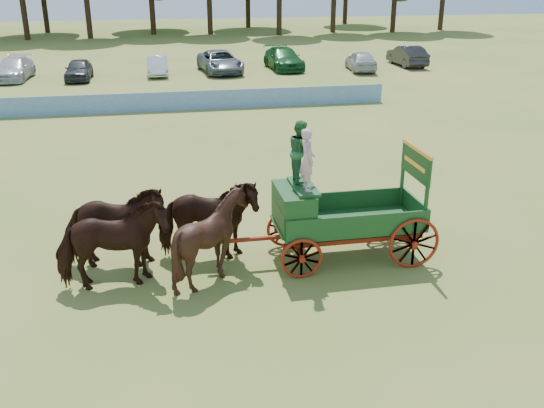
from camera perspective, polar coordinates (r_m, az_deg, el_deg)
The scene contains 8 objects.
ground at distance 17.00m, azimuth -6.67°, elevation -4.51°, with size 160.00×160.00×0.00m, color olive.
horse_lead_left at distance 15.10m, azimuth -14.79°, elevation -3.80°, with size 1.23×2.70×2.28m, color #32160E.
horse_lead_right at distance 16.10m, azimuth -14.60°, elevation -2.15°, with size 1.23×2.70×2.28m, color #32160E.
horse_wheel_left at distance 15.09m, azimuth -5.68°, elevation -3.15°, with size 1.85×2.08×2.29m, color #32160E.
horse_wheel_right at distance 16.09m, azimuth -6.07°, elevation -1.55°, with size 1.23×2.70×2.28m, color #32160E.
farm_dray at distance 15.91m, azimuth 4.66°, elevation 0.28°, with size 6.00×2.00×3.77m.
sponsor_banner at distance 33.97m, azimuth -10.99°, elevation 9.41°, with size 26.00×0.08×1.05m, color #1D609F.
parked_cars at distance 45.81m, azimuth -13.38°, elevation 12.58°, with size 46.92×7.02×1.61m.
Camera 1 is at (-0.96, -15.27, 7.41)m, focal length 40.00 mm.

